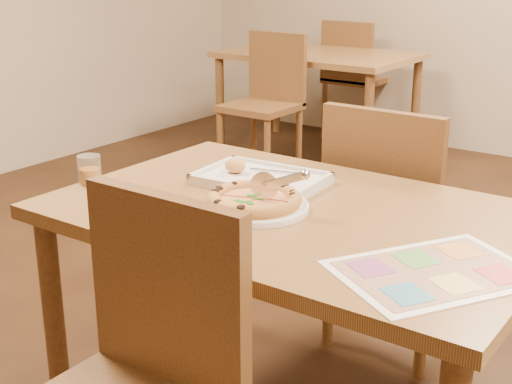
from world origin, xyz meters
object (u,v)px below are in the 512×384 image
Objects in this scene: pizza at (254,200)px; glass_tumbler at (90,171)px; chair_near at (140,357)px; chair_far at (390,202)px; dining_table at (295,238)px; plate at (256,207)px; pizza_cutter at (278,182)px; bg_chair_far at (352,66)px; appetizer_tray at (259,179)px; bg_chair_near at (269,87)px; menu at (435,272)px; bg_table at (318,65)px.

glass_tumbler reaches higher than pizza.
chair_near is 0.78m from glass_tumbler.
chair_near reaches higher than glass_tumbler.
chair_far is 0.70m from pizza.
chair_far is at bearing 90.00° from dining_table.
dining_table is 0.61m from chair_far.
dining_table is 0.65m from glass_tumbler.
pizza_cutter is at bearing 15.25° from plate.
appetizer_tray is at bearing 113.64° from bg_chair_far.
chair_near is at bearing -35.17° from glass_tumbler.
chair_far is at bearing 120.65° from bg_chair_far.
chair_near is 3.24× the size of pizza_cutter.
bg_chair_near is 1.14× the size of menu.
bg_table is (-1.60, 2.20, 0.07)m from chair_far.
bg_chair_near is 2.73m from pizza.
chair_near reaches higher than menu.
dining_table is 15.14× the size of glass_tumbler.
chair_near is (0.00, -0.60, -0.07)m from dining_table.
appetizer_tray is at bearing 156.45° from menu.
bg_chair_far is 1.24× the size of appetizer_tray.
plate is (1.52, -2.87, 0.09)m from bg_table.
pizza is (-0.01, -0.00, 0.02)m from plate.
glass_tumbler is at bearing -169.43° from pizza.
chair_near reaches higher than appetizer_tray.
chair_near is at bearing -60.26° from bg_chair_near.
chair_near and bg_chair_far have the same top height.
menu is at bearing 120.68° from bg_chair_far.
pizza is at bearing -57.95° from appetizer_tray.
bg_table is 0.61m from bg_chair_near.
pizza_cutter reaches higher than plate.
bg_table is 2.77× the size of bg_chair_far.
bg_chair_far is at bearing 90.00° from bg_chair_near.
bg_chair_near is at bearing 105.62° from pizza_cutter.
pizza_cutter reaches higher than dining_table.
pizza is at bearing -62.22° from bg_table.
menu is (2.06, -2.37, 0.16)m from bg_chair_near.
plate is 0.10m from pizza_cutter.
dining_table is at bearing 39.66° from plate.
chair_near is at bearing -136.59° from menu.
bg_chair_far is (-1.60, 3.90, 0.00)m from chair_near.
chair_far and bg_chair_far have the same top height.
dining_table is 0.50m from menu.
pizza is at bearing 82.51° from chair_far.
plate is (-0.08, -0.67, 0.16)m from chair_far.
chair_near is 5.47× the size of glass_tumbler.
pizza_cutter is at bearing -61.08° from bg_table.
plate is 0.55m from menu.
appetizer_tray is (-0.21, -0.48, 0.17)m from chair_far.
bg_chair_near is (0.00, -0.60, -0.07)m from bg_table.
pizza_cutter reaches higher than appetizer_tray.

